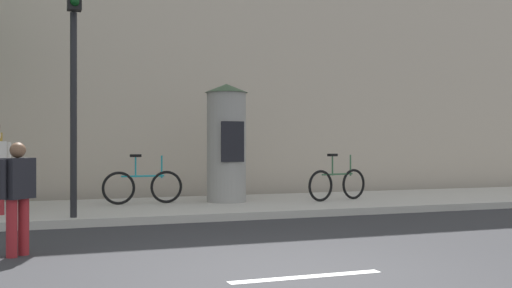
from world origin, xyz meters
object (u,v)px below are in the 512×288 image
poster_column (226,142)px  pedestrian_near_pole (16,189)px  traffic_light (74,51)px  bicycle_leaning (337,184)px  bicycle_upright (143,186)px

poster_column → pedestrian_near_pole: size_ratio=1.81×
traffic_light → pedestrian_near_pole: traffic_light is taller
traffic_light → bicycle_leaning: size_ratio=2.56×
poster_column → pedestrian_near_pole: 6.55m
poster_column → bicycle_leaning: (2.54, -0.57, -0.97)m
poster_column → bicycle_upright: poster_column is taller
pedestrian_near_pole → bicycle_leaning: bearing=31.4°
pedestrian_near_pole → bicycle_upright: (2.53, 4.95, -0.34)m
traffic_light → poster_column: traffic_light is taller
poster_column → pedestrian_near_pole: poster_column is taller
traffic_light → bicycle_upright: traffic_light is taller
poster_column → bicycle_upright: bearing=175.6°
bicycle_upright → poster_column: bearing=-4.4°
poster_column → bicycle_upright: 2.12m
traffic_light → pedestrian_near_pole: bearing=-108.4°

